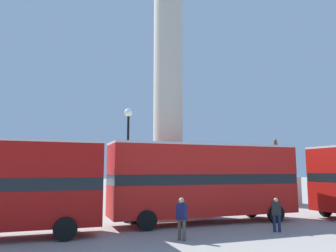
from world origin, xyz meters
TOP-DOWN VIEW (x-y plane):
  - ground_plane at (0.00, 0.00)m, footprint 200.00×200.00m
  - monument_column at (0.00, 0.00)m, footprint 4.55×4.55m
  - bus_a at (0.79, -4.13)m, footprint 10.96×2.79m
  - equestrian_statue at (11.38, 3.00)m, footprint 4.06×3.38m
  - street_lamp at (-3.39, -2.45)m, footprint 0.49×0.49m
  - pedestrian_near_lamp at (2.81, -7.77)m, footprint 0.45×0.37m
  - pedestrian_by_plinth at (-2.27, -8.01)m, footprint 0.40×0.50m

SIDE VIEW (x-z plane):
  - ground_plane at x=0.00m, z-range 0.00..0.00m
  - pedestrian_near_lamp at x=2.81m, z-range 0.08..1.70m
  - pedestrian_by_plinth at x=-2.27m, z-range 0.13..1.91m
  - equestrian_statue at x=11.38m, z-range -1.32..4.44m
  - bus_a at x=0.79m, z-range 0.23..4.68m
  - street_lamp at x=-3.39m, z-range 0.76..7.39m
  - monument_column at x=0.00m, z-range -2.07..17.41m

